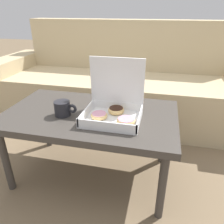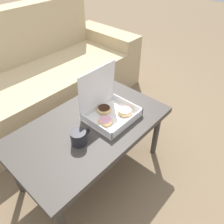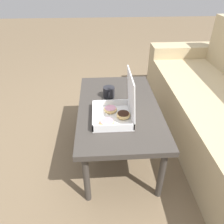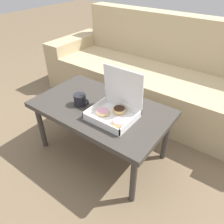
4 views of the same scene
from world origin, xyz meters
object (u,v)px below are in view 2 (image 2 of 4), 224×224
couch (18,89)px  coffee_table (90,130)px  pastry_box (109,108)px  coffee_mug (79,137)px

couch → coffee_table: couch is taller
pastry_box → coffee_mug: 0.30m
couch → pastry_box: (0.16, -1.01, 0.22)m
coffee_table → coffee_mug: (-0.14, -0.07, 0.09)m
coffee_mug → pastry_box: bearing=7.7°
couch → coffee_mug: bearing=-97.7°
coffee_table → coffee_mug: size_ratio=7.65×
couch → coffee_mug: size_ratio=18.67×
pastry_box → coffee_mug: bearing=-172.3°
couch → pastry_box: 1.04m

